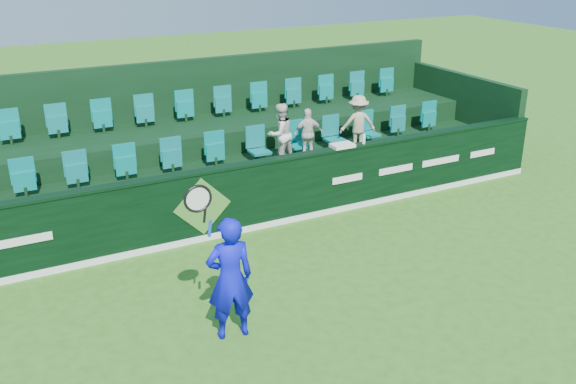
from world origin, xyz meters
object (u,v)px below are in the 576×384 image
spectator_right (358,123)px  drinks_bottle (364,139)px  tennis_player (230,278)px  towel (342,145)px  spectator_middle (308,134)px  spectator_left (280,134)px

spectator_right → drinks_bottle: (-0.60, -1.12, 0.03)m
tennis_player → towel: tennis_player is taller
spectator_middle → spectator_left: bearing=11.9°
spectator_middle → spectator_right: spectator_right is taller
towel → spectator_middle: bearing=97.9°
spectator_middle → drinks_bottle: bearing=132.5°
tennis_player → drinks_bottle: size_ratio=12.10×
tennis_player → drinks_bottle: bearing=36.3°
towel → tennis_player: bearing=-140.2°
spectator_left → tennis_player: bearing=42.8°
spectator_right → towel: (-1.10, -1.12, -0.04)m
spectator_left → drinks_bottle: (1.32, -1.12, 0.01)m
tennis_player → drinks_bottle: (4.24, 3.12, 0.53)m
drinks_bottle → tennis_player: bearing=-143.7°
spectator_left → spectator_right: size_ratio=1.03×
spectator_left → spectator_right: 1.92m
spectator_middle → towel: 1.13m
spectator_left → spectator_middle: 0.67m
tennis_player → spectator_right: bearing=41.2°
spectator_middle → towel: (0.16, -1.12, 0.04)m
tennis_player → drinks_bottle: tennis_player is taller
drinks_bottle → spectator_right: bearing=62.0°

